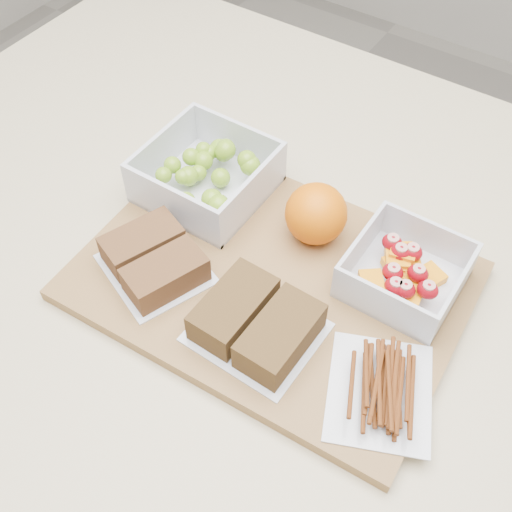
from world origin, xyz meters
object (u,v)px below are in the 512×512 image
(sandwich_bag_left, at_px, (154,260))
(orange, at_px, (316,214))
(fruit_container, at_px, (404,273))
(pretzel_bag, at_px, (381,386))
(grape_container, at_px, (209,174))
(cutting_board, at_px, (271,281))
(sandwich_bag_center, at_px, (257,323))

(sandwich_bag_left, bearing_deg, orange, 49.63)
(fruit_container, relative_size, pretzel_bag, 0.78)
(grape_container, height_order, sandwich_bag_left, grape_container)
(orange, bearing_deg, sandwich_bag_left, -130.37)
(orange, height_order, sandwich_bag_left, orange)
(grape_container, relative_size, sandwich_bag_left, 0.99)
(cutting_board, xyz_separation_m, sandwich_bag_center, (0.03, -0.07, 0.03))
(cutting_board, relative_size, grape_container, 2.94)
(cutting_board, bearing_deg, orange, 81.90)
(grape_container, bearing_deg, cutting_board, -28.13)
(orange, height_order, pretzel_bag, orange)
(pretzel_bag, bearing_deg, cutting_board, 159.69)
(sandwich_bag_center, relative_size, pretzel_bag, 0.85)
(pretzel_bag, bearing_deg, orange, 137.94)
(cutting_board, xyz_separation_m, grape_container, (-0.14, 0.07, 0.03))
(grape_container, height_order, orange, orange)
(fruit_container, relative_size, orange, 1.63)
(fruit_container, bearing_deg, sandwich_bag_left, -150.66)
(orange, distance_m, sandwich_bag_left, 0.19)
(fruit_container, xyz_separation_m, orange, (-0.12, 0.01, 0.02))
(cutting_board, bearing_deg, fruit_container, 27.21)
(sandwich_bag_left, xyz_separation_m, pretzel_bag, (0.28, 0.00, -0.00))
(sandwich_bag_left, bearing_deg, fruit_container, 29.34)
(orange, xyz_separation_m, sandwich_bag_left, (-0.12, -0.14, -0.02))
(orange, bearing_deg, fruit_container, -4.42)
(sandwich_bag_center, bearing_deg, pretzel_bag, 3.77)
(cutting_board, distance_m, sandwich_bag_left, 0.13)
(cutting_board, relative_size, sandwich_bag_left, 2.91)
(sandwich_bag_left, distance_m, sandwich_bag_center, 0.14)
(cutting_board, distance_m, sandwich_bag_center, 0.08)
(orange, distance_m, sandwich_bag_center, 0.15)
(cutting_board, relative_size, sandwich_bag_center, 3.26)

